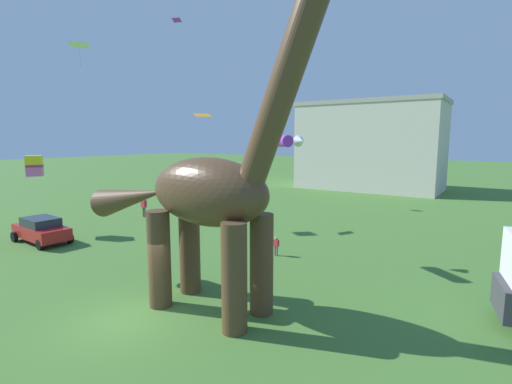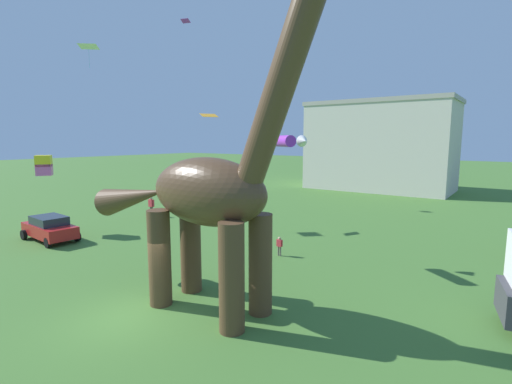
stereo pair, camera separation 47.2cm
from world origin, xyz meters
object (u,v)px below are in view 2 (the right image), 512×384
at_px(dinosaur_sculpture, 206,192).
at_px(kite_near_low, 88,47).
at_px(parked_sedan_left, 50,228).
at_px(person_far_spectator, 151,204).
at_px(kite_high_left, 44,165).
at_px(kite_high_right, 288,141).
at_px(kite_drifting, 186,21).
at_px(person_strolling_adult, 280,244).
at_px(kite_far_right, 209,115).

distance_m(dinosaur_sculpture, kite_near_low, 21.07).
distance_m(parked_sedan_left, person_far_spectator, 8.62).
bearing_deg(kite_near_low, kite_high_left, -78.42).
bearing_deg(dinosaur_sculpture, kite_high_right, 94.84).
height_order(parked_sedan_left, kite_drifting, kite_drifting).
relative_size(kite_near_low, kite_drifting, 1.69).
relative_size(kite_near_low, kite_high_right, 0.80).
distance_m(person_far_spectator, kite_near_low, 12.85).
relative_size(parked_sedan_left, person_strolling_adult, 4.06).
bearing_deg(kite_far_right, dinosaur_sculpture, -47.87).
bearing_deg(person_strolling_adult, kite_high_left, -65.25).
bearing_deg(person_strolling_adult, kite_far_right, -104.62).
xyz_separation_m(person_far_spectator, kite_drifting, (-3.59, 7.87, 16.87)).
xyz_separation_m(kite_high_right, kite_drifting, (-18.55, 11.19, 11.65)).
height_order(kite_near_low, kite_far_right, kite_near_low).
bearing_deg(person_far_spectator, person_strolling_adult, 75.98).
distance_m(parked_sedan_left, kite_high_left, 4.66).
distance_m(dinosaur_sculpture, parked_sedan_left, 15.09).
distance_m(dinosaur_sculpture, kite_drifting, 29.25).
bearing_deg(kite_high_left, person_strolling_adult, 16.26).
relative_size(kite_near_low, kite_far_right, 1.17).
height_order(kite_high_right, kite_drifting, kite_drifting).
bearing_deg(kite_high_right, parked_sedan_left, -159.59).
height_order(person_far_spectator, kite_high_right, kite_high_right).
bearing_deg(kite_far_right, kite_high_right, -24.08).
bearing_deg(person_strolling_adult, kite_drifting, -112.48).
bearing_deg(person_far_spectator, kite_high_right, 74.70).
distance_m(kite_high_left, kite_drifting, 20.39).
height_order(parked_sedan_left, person_far_spectator, person_far_spectator).
distance_m(dinosaur_sculpture, person_strolling_adult, 8.03).
relative_size(kite_far_right, kite_drifting, 1.45).
relative_size(person_far_spectator, kite_high_right, 0.78).
xyz_separation_m(kite_far_right, kite_drifting, (-9.52, 7.16, 9.85)).
height_order(person_strolling_adult, kite_high_right, kite_high_right).
height_order(person_strolling_adult, kite_drifting, kite_drifting).
distance_m(parked_sedan_left, kite_far_right, 12.81).
bearing_deg(parked_sedan_left, kite_near_low, 125.76).
relative_size(parked_sedan_left, kite_far_right, 3.00).
relative_size(parked_sedan_left, person_far_spectator, 2.62).
xyz_separation_m(person_strolling_adult, person_far_spectator, (-14.22, 2.83, 0.35)).
bearing_deg(person_far_spectator, kite_far_right, 94.07).
distance_m(parked_sedan_left, person_strolling_adult, 14.56).
height_order(dinosaur_sculpture, kite_drifting, kite_drifting).
relative_size(parked_sedan_left, kite_high_left, 3.19).
height_order(dinosaur_sculpture, kite_high_left, dinosaur_sculpture).
height_order(dinosaur_sculpture, person_far_spectator, dinosaur_sculpture).
bearing_deg(kite_drifting, parked_sedan_left, -74.88).
bearing_deg(dinosaur_sculpture, person_far_spectator, 148.16).
relative_size(dinosaur_sculpture, parked_sedan_left, 2.85).
bearing_deg(kite_high_left, dinosaur_sculpture, -7.80).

